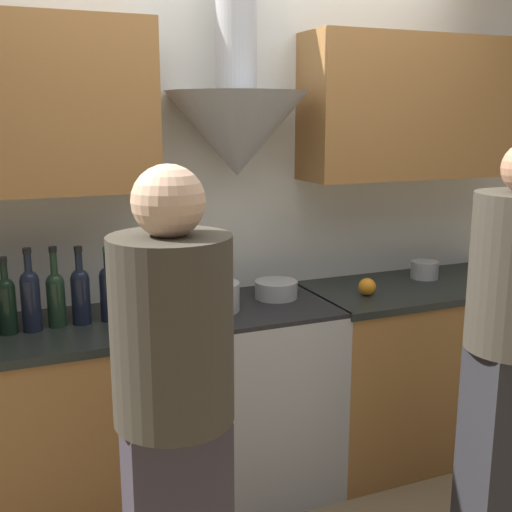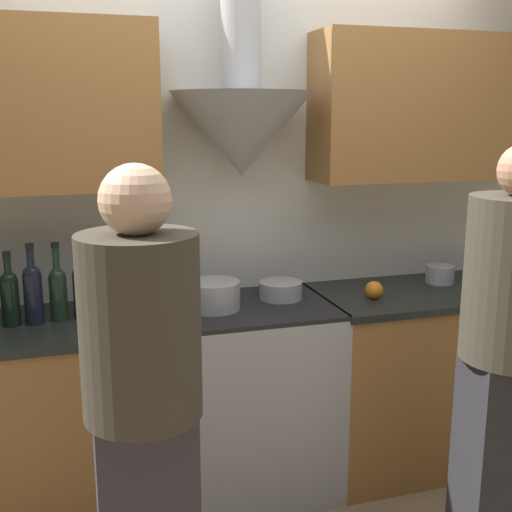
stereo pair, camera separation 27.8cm
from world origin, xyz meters
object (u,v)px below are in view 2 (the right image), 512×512
object	(u,v)px
wine_bottle_7	(58,290)
wine_bottle_9	(109,286)
orange_fruit	(374,290)
stove_range	(250,397)
person_foreground_left	(144,409)
person_foreground_right	(509,354)
saucepan	(440,274)
wine_bottle_5	(10,295)
mixing_bowl	(281,290)
wine_bottle_6	(33,291)
stock_pot	(214,295)
wine_bottle_8	(82,288)

from	to	relation	value
wine_bottle_7	wine_bottle_9	xyz separation A→B (m)	(0.21, -0.01, 0.00)
orange_fruit	stove_range	bearing A→B (deg)	172.89
person_foreground_left	person_foreground_right	bearing A→B (deg)	0.56
orange_fruit	saucepan	bearing A→B (deg)	19.76
wine_bottle_5	person_foreground_right	xyz separation A→B (m)	(1.74, -0.89, -0.12)
mixing_bowl	orange_fruit	size ratio (longest dim) A/B	2.41
stove_range	person_foreground_left	size ratio (longest dim) A/B	0.56
wine_bottle_5	mixing_bowl	distance (m)	1.20
wine_bottle_5	mixing_bowl	size ratio (longest dim) A/B	1.53
mixing_bowl	orange_fruit	distance (m)	0.44
wine_bottle_5	mixing_bowl	world-z (taller)	wine_bottle_5
person_foreground_right	wine_bottle_5	bearing A→B (deg)	153.01
wine_bottle_9	wine_bottle_5	bearing A→B (deg)	-178.17
orange_fruit	person_foreground_right	distance (m)	0.82
wine_bottle_6	stock_pot	xyz separation A→B (m)	(0.76, -0.02, -0.08)
stock_pot	orange_fruit	xyz separation A→B (m)	(0.76, -0.06, -0.02)
wine_bottle_5	orange_fruit	bearing A→B (deg)	-2.79
wine_bottle_6	orange_fruit	xyz separation A→B (m)	(1.52, -0.08, -0.10)
wine_bottle_7	saucepan	world-z (taller)	wine_bottle_7
wine_bottle_7	wine_bottle_8	size ratio (longest dim) A/B	1.02
wine_bottle_5	wine_bottle_9	distance (m)	0.40
wine_bottle_7	stove_range	bearing A→B (deg)	-1.73
wine_bottle_9	person_foreground_right	bearing A→B (deg)	-33.85
wine_bottle_6	person_foreground_left	distance (m)	0.97
wine_bottle_5	wine_bottle_6	xyz separation A→B (m)	(0.09, -0.00, 0.01)
wine_bottle_7	person_foreground_right	bearing A→B (deg)	-30.30
wine_bottle_5	wine_bottle_8	world-z (taller)	wine_bottle_8
wine_bottle_8	mixing_bowl	distance (m)	0.91
stove_range	wine_bottle_9	world-z (taller)	wine_bottle_9
stove_range	stock_pot	size ratio (longest dim) A/B	3.91
wine_bottle_7	mixing_bowl	world-z (taller)	wine_bottle_7
wine_bottle_9	mixing_bowl	bearing A→B (deg)	2.82
wine_bottle_7	person_foreground_right	world-z (taller)	person_foreground_right
wine_bottle_6	saucepan	distance (m)	1.99
wine_bottle_7	wine_bottle_8	xyz separation A→B (m)	(0.10, -0.00, 0.00)
wine_bottle_8	orange_fruit	world-z (taller)	wine_bottle_8
stove_range	orange_fruit	xyz separation A→B (m)	(0.59, -0.07, 0.50)
stock_pot	wine_bottle_7	bearing A→B (deg)	176.34
stock_pot	person_foreground_right	world-z (taller)	person_foreground_right
wine_bottle_5	wine_bottle_9	xyz separation A→B (m)	(0.40, 0.01, 0.00)
stove_range	stock_pot	bearing A→B (deg)	-174.21
wine_bottle_7	stock_pot	xyz separation A→B (m)	(0.66, -0.04, -0.07)
stove_range	wine_bottle_5	distance (m)	1.18
wine_bottle_9	wine_bottle_6	bearing A→B (deg)	-177.59
wine_bottle_8	person_foreground_left	bearing A→B (deg)	-81.39
mixing_bowl	orange_fruit	bearing A→B (deg)	-17.20
stock_pot	orange_fruit	size ratio (longest dim) A/B	2.78
wine_bottle_8	person_foreground_left	distance (m)	0.94
mixing_bowl	saucepan	bearing A→B (deg)	2.29
saucepan	stock_pot	bearing A→B (deg)	-174.90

